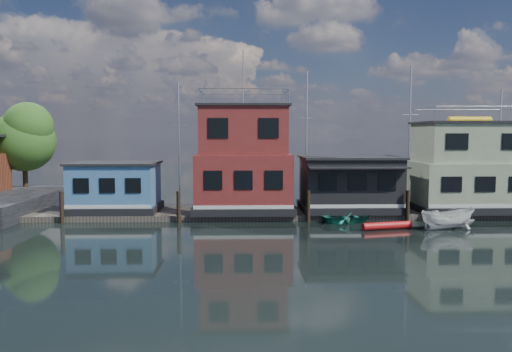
{
  "coord_description": "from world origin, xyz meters",
  "views": [
    {
      "loc": [
        -8.7,
        -25.09,
        6.13
      ],
      "look_at": [
        -7.56,
        12.0,
        3.0
      ],
      "focal_mm": 35.0,
      "sensor_mm": 36.0,
      "label": 1
    }
  ],
  "objects_px": {
    "dinghy_white": "(461,220)",
    "houseboat_dark": "(350,183)",
    "motorboat": "(448,219)",
    "dinghy_teal": "(348,217)",
    "houseboat_green": "(468,168)",
    "red_kayak": "(387,226)",
    "houseboat_blue": "(115,187)",
    "houseboat_red": "(243,161)"
  },
  "relations": [
    {
      "from": "houseboat_green",
      "to": "dinghy_teal",
      "type": "xyz_separation_m",
      "value": [
        -9.75,
        -3.02,
        -3.18
      ]
    },
    {
      "from": "dinghy_white",
      "to": "dinghy_teal",
      "type": "relative_size",
      "value": 0.55
    },
    {
      "from": "houseboat_green",
      "to": "red_kayak",
      "type": "relative_size",
      "value": 2.48
    },
    {
      "from": "houseboat_green",
      "to": "dinghy_teal",
      "type": "relative_size",
      "value": 2.36
    },
    {
      "from": "dinghy_teal",
      "to": "dinghy_white",
      "type": "bearing_deg",
      "value": -121.39
    },
    {
      "from": "dinghy_teal",
      "to": "houseboat_dark",
      "type": "bearing_deg",
      "value": -27.68
    },
    {
      "from": "houseboat_green",
      "to": "red_kayak",
      "type": "bearing_deg",
      "value": -143.84
    },
    {
      "from": "dinghy_teal",
      "to": "houseboat_green",
      "type": "bearing_deg",
      "value": -86.43
    },
    {
      "from": "motorboat",
      "to": "dinghy_white",
      "type": "distance_m",
      "value": 1.25
    },
    {
      "from": "houseboat_red",
      "to": "dinghy_teal",
      "type": "xyz_separation_m",
      "value": [
        7.25,
        -3.02,
        -3.73
      ]
    },
    {
      "from": "motorboat",
      "to": "dinghy_teal",
      "type": "distance_m",
      "value": 6.49
    },
    {
      "from": "houseboat_dark",
      "to": "houseboat_red",
      "type": "bearing_deg",
      "value": 179.86
    },
    {
      "from": "houseboat_blue",
      "to": "houseboat_dark",
      "type": "height_order",
      "value": "houseboat_dark"
    },
    {
      "from": "houseboat_blue",
      "to": "houseboat_green",
      "type": "height_order",
      "value": "houseboat_green"
    },
    {
      "from": "houseboat_dark",
      "to": "red_kayak",
      "type": "bearing_deg",
      "value": -78.06
    },
    {
      "from": "houseboat_red",
      "to": "red_kayak",
      "type": "xyz_separation_m",
      "value": [
        9.2,
        -5.7,
        -3.85
      ]
    },
    {
      "from": "houseboat_blue",
      "to": "dinghy_white",
      "type": "distance_m",
      "value": 24.34
    },
    {
      "from": "houseboat_red",
      "to": "motorboat",
      "type": "distance_m",
      "value": 14.72
    },
    {
      "from": "houseboat_green",
      "to": "red_kayak",
      "type": "height_order",
      "value": "houseboat_green"
    },
    {
      "from": "houseboat_blue",
      "to": "houseboat_red",
      "type": "height_order",
      "value": "houseboat_red"
    },
    {
      "from": "houseboat_green",
      "to": "dinghy_teal",
      "type": "bearing_deg",
      "value": -162.82
    },
    {
      "from": "houseboat_dark",
      "to": "dinghy_teal",
      "type": "height_order",
      "value": "houseboat_dark"
    },
    {
      "from": "houseboat_dark",
      "to": "motorboat",
      "type": "xyz_separation_m",
      "value": [
        5.1,
        -5.77,
        -1.71
      ]
    },
    {
      "from": "houseboat_red",
      "to": "red_kayak",
      "type": "relative_size",
      "value": 3.5
    },
    {
      "from": "dinghy_teal",
      "to": "red_kayak",
      "type": "bearing_deg",
      "value": -157.58
    },
    {
      "from": "houseboat_blue",
      "to": "dinghy_white",
      "type": "relative_size",
      "value": 3.27
    },
    {
      "from": "houseboat_blue",
      "to": "dinghy_teal",
      "type": "height_order",
      "value": "houseboat_blue"
    },
    {
      "from": "houseboat_blue",
      "to": "dinghy_teal",
      "type": "relative_size",
      "value": 1.8
    },
    {
      "from": "houseboat_blue",
      "to": "dinghy_white",
      "type": "xyz_separation_m",
      "value": [
        23.71,
        -5.25,
        -1.69
      ]
    },
    {
      "from": "houseboat_red",
      "to": "houseboat_dark",
      "type": "distance_m",
      "value": 8.18
    },
    {
      "from": "houseboat_red",
      "to": "dinghy_white",
      "type": "xyz_separation_m",
      "value": [
        14.21,
        -5.25,
        -3.59
      ]
    },
    {
      "from": "dinghy_white",
      "to": "houseboat_dark",
      "type": "bearing_deg",
      "value": 44.79
    },
    {
      "from": "houseboat_green",
      "to": "dinghy_white",
      "type": "height_order",
      "value": "houseboat_green"
    },
    {
      "from": "houseboat_blue",
      "to": "red_kayak",
      "type": "xyz_separation_m",
      "value": [
        18.7,
        -5.7,
        -1.96
      ]
    },
    {
      "from": "motorboat",
      "to": "houseboat_dark",
      "type": "bearing_deg",
      "value": 33.74
    },
    {
      "from": "houseboat_dark",
      "to": "red_kayak",
      "type": "xyz_separation_m",
      "value": [
        1.2,
        -5.68,
        -2.17
      ]
    },
    {
      "from": "houseboat_green",
      "to": "red_kayak",
      "type": "xyz_separation_m",
      "value": [
        -7.8,
        -5.7,
        -3.3
      ]
    },
    {
      "from": "houseboat_blue",
      "to": "dinghy_teal",
      "type": "bearing_deg",
      "value": -10.21
    },
    {
      "from": "motorboat",
      "to": "red_kayak",
      "type": "distance_m",
      "value": 3.93
    },
    {
      "from": "houseboat_blue",
      "to": "motorboat",
      "type": "bearing_deg",
      "value": -14.37
    },
    {
      "from": "motorboat",
      "to": "dinghy_white",
      "type": "bearing_deg",
      "value": -71.44
    },
    {
      "from": "houseboat_dark",
      "to": "houseboat_green",
      "type": "distance_m",
      "value": 9.07
    }
  ]
}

